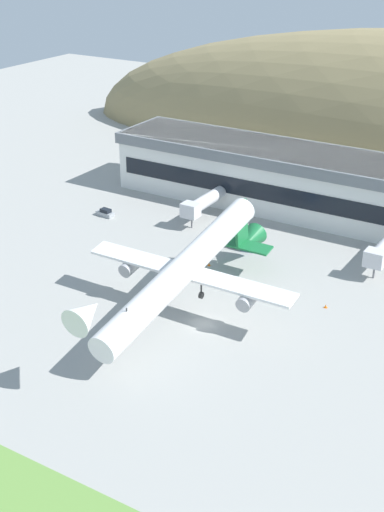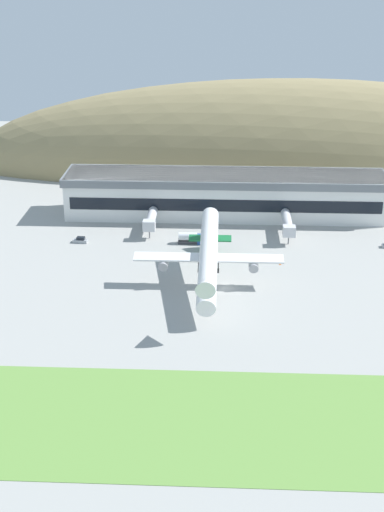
% 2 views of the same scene
% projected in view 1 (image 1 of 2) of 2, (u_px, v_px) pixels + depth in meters
% --- Properties ---
extents(ground_plane, '(349.71, 349.71, 0.00)m').
position_uv_depth(ground_plane, '(204.00, 324.00, 109.36)').
color(ground_plane, '#9E9E99').
extents(terminal_building, '(95.76, 17.28, 12.95)m').
position_uv_depth(terminal_building, '(329.00, 183.00, 145.70)').
color(terminal_building, white).
rests_on(terminal_building, ground_plane).
extents(jetway_0, '(3.38, 13.73, 5.43)m').
position_uv_depth(jetway_0, '(202.00, 203.00, 144.82)').
color(jetway_0, silver).
rests_on(jetway_0, ground_plane).
extents(cargo_airplane, '(35.57, 50.84, 12.24)m').
position_uv_depth(cargo_airplane, '(185.00, 270.00, 108.77)').
color(cargo_airplane, white).
extents(service_car_1, '(4.09, 2.03, 1.62)m').
position_uv_depth(service_car_1, '(105.00, 213.00, 148.72)').
color(service_car_1, '#999EA3').
rests_on(service_car_1, ground_plane).
extents(fuel_truck, '(7.80, 2.38, 3.15)m').
position_uv_depth(fuel_truck, '(237.00, 239.00, 134.59)').
color(fuel_truck, '#264C99').
rests_on(fuel_truck, ground_plane).
extents(traffic_cone_0, '(0.52, 0.52, 0.58)m').
position_uv_depth(traffic_cone_0, '(326.00, 306.00, 113.91)').
color(traffic_cone_0, orange).
rests_on(traffic_cone_0, ground_plane).
extents(traffic_cone_1, '(0.52, 0.52, 0.58)m').
position_uv_depth(traffic_cone_1, '(209.00, 264.00, 127.63)').
color(traffic_cone_1, orange).
rests_on(traffic_cone_1, ground_plane).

